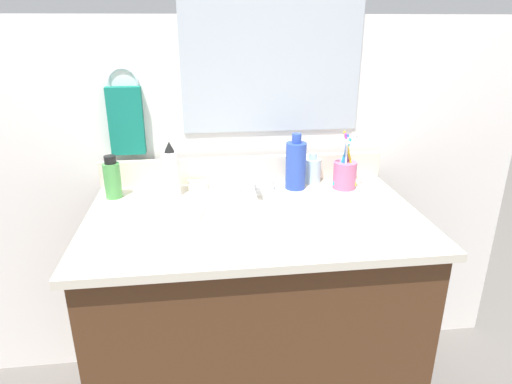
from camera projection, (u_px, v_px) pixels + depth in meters
name	position (u px, v px, depth m)	size (l,w,h in m)	color
vanity_cabinet	(254.00, 325.00, 1.43)	(0.93, 0.55, 0.73)	#4C2D19
countertop	(254.00, 218.00, 1.30)	(0.97, 0.60, 0.02)	beige
backsplash	(244.00, 169.00, 1.54)	(0.97, 0.02, 0.09)	beige
back_wall	(243.00, 202.00, 1.65)	(2.07, 0.04, 1.30)	white
mirror_panel	(272.00, 46.00, 1.44)	(0.60, 0.01, 0.56)	#B2BCC6
towel_ring	(123.00, 83.00, 1.43)	(0.10, 0.10, 0.01)	silver
hand_towel	(126.00, 121.00, 1.45)	(0.11, 0.04, 0.22)	#147260
sink_basin	(262.00, 229.00, 1.27)	(0.40, 0.40, 0.11)	white
faucet	(254.00, 187.00, 1.43)	(0.16, 0.10, 0.08)	silver
bottle_gel_clear	(312.00, 170.00, 1.54)	(0.06, 0.06, 0.10)	silver
bottle_toner_green	(112.00, 179.00, 1.40)	(0.05, 0.05, 0.14)	#4C9E4C
bottle_shampoo_blue	(296.00, 165.00, 1.47)	(0.07, 0.07, 0.19)	#2D4CB2
bottle_lotion_white	(171.00, 172.00, 1.41)	(0.06, 0.06, 0.18)	white
cup_pink	(345.00, 173.00, 1.48)	(0.08, 0.08, 0.19)	#D16693
soap_bar	(198.00, 185.00, 1.49)	(0.06, 0.04, 0.02)	white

